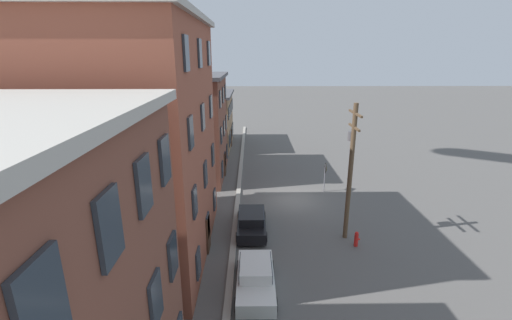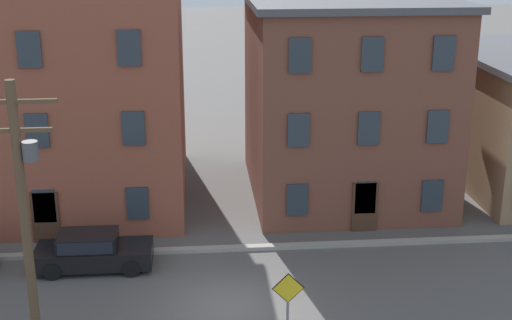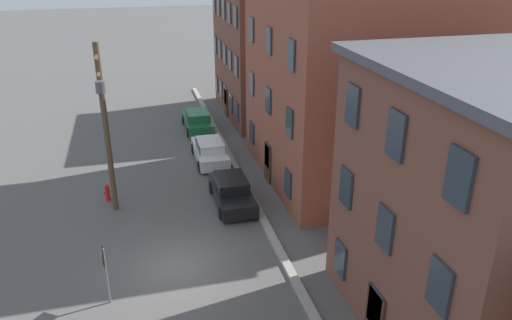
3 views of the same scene
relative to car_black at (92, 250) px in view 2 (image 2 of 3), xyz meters
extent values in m
plane|color=#565451|center=(5.04, -3.39, -0.75)|extent=(200.00, 200.00, 0.00)
cube|color=#9E998E|center=(5.04, 1.11, -0.67)|extent=(56.00, 0.36, 0.16)
cube|color=brown|center=(-2.18, 8.30, 5.65)|extent=(11.30, 11.39, 12.81)
cube|color=#2D3842|center=(-2.18, 2.55, 0.85)|extent=(0.90, 0.10, 1.40)
cube|color=#2D3842|center=(-2.18, 2.55, 4.05)|extent=(0.90, 0.10, 1.40)
cube|color=#2D3842|center=(-2.18, 2.55, 7.26)|extent=(0.90, 0.10, 1.40)
cube|color=#2D3842|center=(1.58, 2.55, 0.85)|extent=(0.90, 0.10, 1.40)
cube|color=#2D3842|center=(1.58, 2.55, 4.05)|extent=(0.90, 0.10, 1.40)
cube|color=#2D3842|center=(1.58, 2.55, 7.26)|extent=(0.90, 0.10, 1.40)
cube|color=#472D1E|center=(-2.18, 2.55, 0.35)|extent=(1.10, 0.10, 2.20)
cube|color=brown|center=(11.14, 7.60, 3.82)|extent=(8.73, 9.99, 9.14)
cube|color=#4C4C51|center=(11.14, 7.60, 8.54)|extent=(9.23, 10.49, 0.30)
cube|color=#2D3842|center=(8.23, 2.55, 0.78)|extent=(0.90, 0.10, 1.40)
cube|color=#2D3842|center=(8.23, 2.55, 3.82)|extent=(0.90, 0.10, 1.40)
cube|color=#2D3842|center=(8.23, 2.55, 6.87)|extent=(0.90, 0.10, 1.40)
cube|color=#2D3842|center=(11.14, 2.55, 0.78)|extent=(0.90, 0.10, 1.40)
cube|color=#2D3842|center=(11.14, 2.55, 3.82)|extent=(0.90, 0.10, 1.40)
cube|color=#2D3842|center=(11.14, 2.55, 6.87)|extent=(0.90, 0.10, 1.40)
cube|color=#2D3842|center=(14.05, 2.55, 0.78)|extent=(0.90, 0.10, 1.40)
cube|color=#2D3842|center=(14.05, 2.55, 3.82)|extent=(0.90, 0.10, 1.40)
cube|color=#2D3842|center=(14.05, 2.55, 6.87)|extent=(0.90, 0.10, 1.40)
cube|color=#472D1E|center=(11.14, 2.55, 0.35)|extent=(1.10, 0.10, 2.20)
cube|color=black|center=(0.07, 0.00, -0.22)|extent=(4.40, 1.80, 0.70)
cube|color=black|center=(-0.13, 0.00, 0.41)|extent=(2.20, 1.51, 0.55)
cube|color=#1E232D|center=(-0.13, 0.00, 0.41)|extent=(2.02, 1.58, 0.48)
cylinder|color=black|center=(1.52, 0.85, -0.42)|extent=(0.66, 0.22, 0.66)
cylinder|color=black|center=(1.52, -0.85, -0.42)|extent=(0.66, 0.22, 0.66)
cylinder|color=black|center=(-1.38, 0.85, -0.42)|extent=(0.66, 0.22, 0.66)
cylinder|color=black|center=(-1.38, -0.85, -0.42)|extent=(0.66, 0.22, 0.66)
cylinder|color=slate|center=(6.69, -6.13, 0.46)|extent=(0.08, 0.08, 2.42)
cube|color=yellow|center=(6.69, -6.16, 1.34)|extent=(0.92, 0.03, 0.92)
cube|color=black|center=(6.69, -6.15, 1.34)|extent=(0.99, 0.02, 0.99)
cylinder|color=brown|center=(-0.85, -5.95, 3.52)|extent=(0.28, 0.28, 8.54)
cube|color=brown|center=(-0.85, -5.95, 7.19)|extent=(2.40, 0.12, 0.12)
cube|color=brown|center=(-0.85, -5.95, 6.39)|extent=(2.00, 0.12, 0.12)
cylinder|color=#515156|center=(-0.50, -5.95, 5.79)|extent=(0.44, 0.44, 0.55)
camera|label=1|loc=(-20.14, -0.04, 10.45)|focal=24.00mm
camera|label=2|loc=(4.05, -25.14, 11.60)|focal=50.00mm
camera|label=3|loc=(22.91, -4.49, 11.77)|focal=35.00mm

